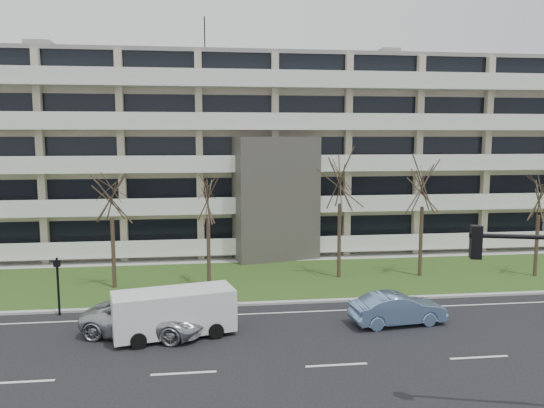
{
  "coord_description": "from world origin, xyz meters",
  "views": [
    {
      "loc": [
        -5.0,
        -19.6,
        9.03
      ],
      "look_at": [
        -1.35,
        10.0,
        5.21
      ],
      "focal_mm": 35.0,
      "sensor_mm": 36.0,
      "label": 1
    }
  ],
  "objects": [
    {
      "name": "ground",
      "position": [
        0.0,
        0.0,
        0.0
      ],
      "size": [
        160.0,
        160.0,
        0.0
      ],
      "primitive_type": "plane",
      "color": "black",
      "rests_on": "ground"
    },
    {
      "name": "grass_verge",
      "position": [
        0.0,
        13.0,
        0.03
      ],
      "size": [
        90.0,
        10.0,
        0.06
      ],
      "primitive_type": "cube",
      "color": "#324F1A",
      "rests_on": "ground"
    },
    {
      "name": "curb",
      "position": [
        0.0,
        8.0,
        0.06
      ],
      "size": [
        90.0,
        0.35,
        0.12
      ],
      "primitive_type": "cube",
      "color": "#B2B2AD",
      "rests_on": "ground"
    },
    {
      "name": "sidewalk",
      "position": [
        0.0,
        18.5,
        0.04
      ],
      "size": [
        90.0,
        2.0,
        0.08
      ],
      "primitive_type": "cube",
      "color": "#B2B2AD",
      "rests_on": "ground"
    },
    {
      "name": "lane_edge_line",
      "position": [
        0.0,
        6.5,
        0.01
      ],
      "size": [
        90.0,
        0.12,
        0.01
      ],
      "primitive_type": "cube",
      "color": "white",
      "rests_on": "ground"
    },
    {
      "name": "apartment_building",
      "position": [
        -0.01,
        25.32,
        7.61
      ],
      "size": [
        60.5,
        15.1,
        18.75
      ],
      "color": "#BEAD94",
      "rests_on": "ground"
    },
    {
      "name": "silver_pickup",
      "position": [
        -7.88,
        4.29,
        0.79
      ],
      "size": [
        6.16,
        4.08,
        1.57
      ],
      "primitive_type": "imported",
      "rotation": [
        0.0,
        0.0,
        1.29
      ],
      "color": "#B0B3B7",
      "rests_on": "ground"
    },
    {
      "name": "blue_sedan",
      "position": [
        4.06,
        4.21,
        0.75
      ],
      "size": [
        4.73,
        2.09,
        1.51
      ],
      "primitive_type": "imported",
      "rotation": [
        0.0,
        0.0,
        1.68
      ],
      "color": "#7395C8",
      "rests_on": "ground"
    },
    {
      "name": "white_van",
      "position": [
        -6.51,
        4.01,
        1.26
      ],
      "size": [
        5.73,
        3.16,
        2.1
      ],
      "rotation": [
        0.0,
        0.0,
        0.23
      ],
      "color": "white",
      "rests_on": "ground"
    },
    {
      "name": "pedestrian_signal",
      "position": [
        -12.55,
        7.52,
        1.9
      ],
      "size": [
        0.33,
        0.28,
        2.99
      ],
      "rotation": [
        0.0,
        0.0,
        -0.26
      ],
      "color": "black",
      "rests_on": "ground"
    },
    {
      "name": "tree_2",
      "position": [
        -10.58,
        12.12,
        5.97
      ],
      "size": [
        3.84,
        3.84,
        7.68
      ],
      "color": "#382B21",
      "rests_on": "ground"
    },
    {
      "name": "tree_3",
      "position": [
        -4.96,
        11.57,
        5.89
      ],
      "size": [
        3.79,
        3.79,
        7.58
      ],
      "color": "#382B21",
      "rests_on": "ground"
    },
    {
      "name": "tree_4",
      "position": [
        3.31,
        12.79,
        6.69
      ],
      "size": [
        4.3,
        4.3,
        8.6
      ],
      "color": "#382B21",
      "rests_on": "ground"
    },
    {
      "name": "tree_5",
      "position": [
        8.62,
        12.5,
        6.34
      ],
      "size": [
        4.07,
        4.07,
        8.15
      ],
      "color": "#382B21",
      "rests_on": "ground"
    },
    {
      "name": "tree_6",
      "position": [
        16.01,
        11.53,
        5.6
      ],
      "size": [
        3.6,
        3.6,
        7.2
      ],
      "color": "#382B21",
      "rests_on": "ground"
    }
  ]
}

